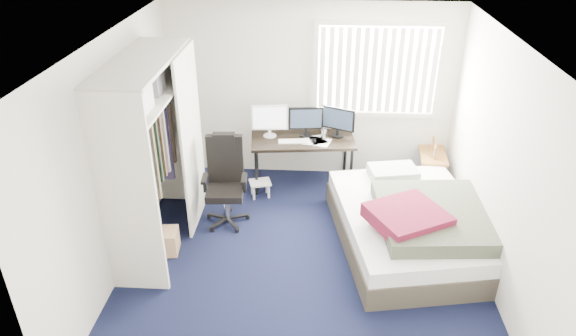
% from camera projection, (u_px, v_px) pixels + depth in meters
% --- Properties ---
extents(ground, '(4.20, 4.20, 0.00)m').
position_uv_depth(ground, '(303.00, 258.00, 5.91)').
color(ground, black).
rests_on(ground, ground).
extents(room_shell, '(4.20, 4.20, 4.20)m').
position_uv_depth(room_shell, '(305.00, 139.00, 5.19)').
color(room_shell, silver).
rests_on(room_shell, ground).
extents(window_assembly, '(1.72, 0.09, 1.32)m').
position_uv_depth(window_assembly, '(377.00, 71.00, 6.89)').
color(window_assembly, white).
rests_on(window_assembly, ground).
extents(closet, '(0.64, 1.84, 2.22)m').
position_uv_depth(closet, '(153.00, 138.00, 5.60)').
color(closet, beige).
rests_on(closet, ground).
extents(desk, '(1.49, 0.81, 1.16)m').
position_uv_depth(desk, '(303.00, 136.00, 7.11)').
color(desk, black).
rests_on(desk, ground).
extents(office_chair, '(0.57, 0.57, 1.15)m').
position_uv_depth(office_chair, '(226.00, 189.00, 6.42)').
color(office_chair, black).
rests_on(office_chair, ground).
extents(footstool, '(0.33, 0.29, 0.23)m').
position_uv_depth(footstool, '(260.00, 185.00, 7.03)').
color(footstool, white).
rests_on(footstool, ground).
extents(nightstand, '(0.42, 0.74, 0.67)m').
position_uv_depth(nightstand, '(432.00, 156.00, 7.23)').
color(nightstand, brown).
rests_on(nightstand, ground).
extents(bed, '(1.96, 2.39, 0.70)m').
position_uv_depth(bed, '(413.00, 224.00, 5.99)').
color(bed, '#3B352A').
rests_on(bed, ground).
extents(pine_box, '(0.40, 0.32, 0.28)m').
position_uv_depth(pine_box, '(162.00, 241.00, 5.96)').
color(pine_box, '#AA8455').
rests_on(pine_box, ground).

